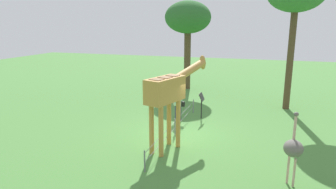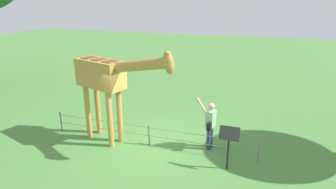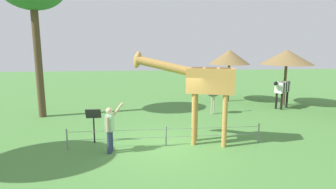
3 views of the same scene
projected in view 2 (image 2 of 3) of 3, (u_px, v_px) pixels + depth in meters
The scene contains 5 objects.
ground_plane at pixel (149, 146), 9.49m from camera, with size 60.00×60.00×0.00m, color #4C843D.
giraffe at pixel (107, 79), 9.03m from camera, with size 3.76×1.64×3.44m.
visitor at pixel (210, 123), 9.05m from camera, with size 0.65×0.59×1.74m.
info_sign at pixel (229, 139), 7.91m from camera, with size 0.56×0.21×1.32m.
wire_fence at pixel (149, 134), 9.41m from camera, with size 7.05×0.05×0.75m.
Camera 2 is at (3.22, -7.80, 4.70)m, focal length 30.23 mm.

